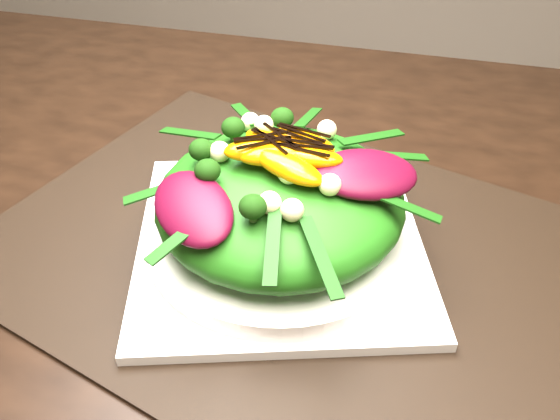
% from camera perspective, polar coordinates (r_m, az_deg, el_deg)
% --- Properties ---
extents(dining_table, '(1.60, 0.90, 0.75)m').
position_cam_1_polar(dining_table, '(0.76, -23.23, 1.70)').
color(dining_table, black).
rests_on(dining_table, floor).
extents(placemat, '(0.65, 0.56, 0.00)m').
position_cam_1_polar(placemat, '(0.59, 0.00, -3.55)').
color(placemat, black).
rests_on(placemat, dining_table).
extents(plate_base, '(0.34, 0.34, 0.01)m').
position_cam_1_polar(plate_base, '(0.58, 0.00, -3.01)').
color(plate_base, silver).
rests_on(plate_base, placemat).
extents(salad_bowl, '(0.32, 0.32, 0.02)m').
position_cam_1_polar(salad_bowl, '(0.57, 0.00, -1.91)').
color(salad_bowl, white).
rests_on(salad_bowl, plate_base).
extents(lettuce_mound, '(0.28, 0.28, 0.08)m').
position_cam_1_polar(lettuce_mound, '(0.55, 0.00, 1.01)').
color(lettuce_mound, '#226212').
rests_on(lettuce_mound, salad_bowl).
extents(radicchio_leaf, '(0.11, 0.09, 0.02)m').
position_cam_1_polar(radicchio_leaf, '(0.52, 8.30, 3.44)').
color(radicchio_leaf, '#410618').
rests_on(radicchio_leaf, lettuce_mound).
extents(orange_segment, '(0.07, 0.04, 0.02)m').
position_cam_1_polar(orange_segment, '(0.54, -0.82, 6.63)').
color(orange_segment, '#C96A03').
rests_on(orange_segment, lettuce_mound).
extents(broccoli_floret, '(0.04, 0.04, 0.03)m').
position_cam_1_polar(broccoli_floret, '(0.55, -5.30, 7.01)').
color(broccoli_floret, '#0B370A').
rests_on(broccoli_floret, lettuce_mound).
extents(macadamia_nut, '(0.02, 0.02, 0.02)m').
position_cam_1_polar(macadamia_nut, '(0.48, 2.55, 1.12)').
color(macadamia_nut, beige).
rests_on(macadamia_nut, lettuce_mound).
extents(balsamic_drizzle, '(0.04, 0.01, 0.00)m').
position_cam_1_polar(balsamic_drizzle, '(0.54, -0.83, 7.52)').
color(balsamic_drizzle, black).
rests_on(balsamic_drizzle, orange_segment).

